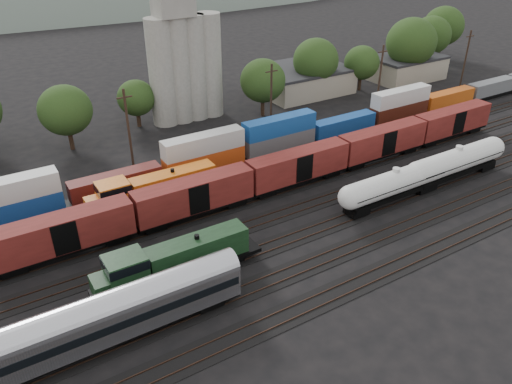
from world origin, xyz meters
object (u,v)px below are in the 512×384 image
tank_car_a (394,184)px  passenger_coach (112,315)px  orange_locomotive (150,190)px  grain_silo (184,57)px  green_locomotive (170,262)px

tank_car_a → passenger_coach: bearing=-172.5°
tank_car_a → orange_locomotive: tank_car_a is taller
tank_car_a → passenger_coach: (-37.99, -5.00, 0.51)m
orange_locomotive → grain_silo: grain_silo is taller
green_locomotive → passenger_coach: 8.84m
green_locomotive → grain_silo: bearing=63.0°
grain_silo → green_locomotive: bearing=-117.0°
orange_locomotive → tank_car_a: bearing=-29.1°
tank_car_a → green_locomotive: bearing=180.0°
tank_car_a → orange_locomotive: bearing=150.9°
green_locomotive → grain_silo: grain_silo is taller
passenger_coach → tank_car_a: bearing=7.5°
grain_silo → passenger_coach: bearing=-121.4°
green_locomotive → grain_silo: 46.80m
tank_car_a → passenger_coach: 38.32m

